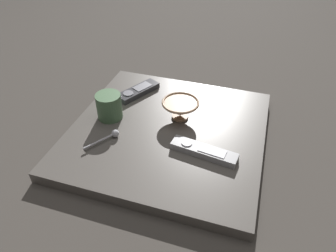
% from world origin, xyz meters
% --- Properties ---
extents(ground_plane, '(6.00, 6.00, 0.00)m').
position_xyz_m(ground_plane, '(0.00, 0.00, 0.00)').
color(ground_plane, '#47423D').
extents(table, '(0.60, 0.60, 0.04)m').
position_xyz_m(table, '(0.00, 0.00, 0.02)').
color(table, '#5B5651').
rests_on(table, ground).
extents(cereal_bowl, '(0.12, 0.12, 0.06)m').
position_xyz_m(cereal_bowl, '(-0.07, 0.02, 0.07)').
color(cereal_bowl, tan).
rests_on(cereal_bowl, table).
extents(coffee_mug, '(0.08, 0.08, 0.09)m').
position_xyz_m(coffee_mug, '(-0.00, -0.20, 0.08)').
color(coffee_mug, '#4C724C').
rests_on(coffee_mug, table).
extents(teaspoon, '(0.10, 0.07, 0.02)m').
position_xyz_m(teaspoon, '(0.10, -0.15, 0.05)').
color(teaspoon, silver).
rests_on(teaspoon, table).
extents(tv_remote_near, '(0.07, 0.20, 0.02)m').
position_xyz_m(tv_remote_near, '(0.08, 0.13, 0.05)').
color(tv_remote_near, '#9E9EA3').
rests_on(tv_remote_near, table).
extents(tv_remote_far, '(0.17, 0.12, 0.02)m').
position_xyz_m(tv_remote_far, '(-0.16, -0.16, 0.05)').
color(tv_remote_far, '#38383D').
rests_on(tv_remote_far, table).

